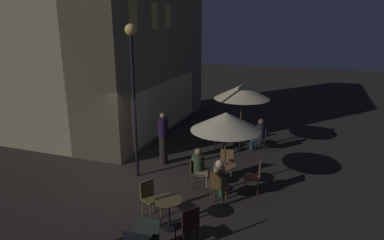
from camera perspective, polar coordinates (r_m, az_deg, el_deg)
The scene contains 21 objects.
ground_plane at distance 10.69m, azimuth -10.88°, elevation -10.49°, with size 60.00×60.00×0.00m, color #2C2722.
cafe_building at distance 14.66m, azimuth -14.04°, elevation 11.44°, with size 8.68×7.24×7.32m.
street_lamp_near_corner at distance 10.21m, azimuth -9.89°, elevation 7.78°, with size 0.34×0.34×4.69m.
cafe_table_0 at distance 10.04m, azimuth 5.46°, elevation -8.75°, with size 0.64×0.64×0.77m.
cafe_table_1 at distance 13.13m, azimuth 8.07°, elevation -2.80°, with size 0.64×0.64×0.75m.
cafe_table_2 at distance 8.28m, azimuth -3.89°, elevation -14.55°, with size 0.66×0.66×0.75m.
patio_umbrella_0 at distance 9.50m, azimuth 5.71°, elevation -0.27°, with size 1.99×1.99×2.33m.
patio_umbrella_1 at distance 12.67m, azimuth 8.38°, elevation 4.70°, with size 2.06×2.06×2.53m.
cafe_chair_0 at distance 10.76m, azimuth 5.81°, elevation -6.92°, with size 0.47×0.47×0.90m.
cafe_chair_1 at distance 10.13m, azimuth 0.54°, elevation -8.31°, with size 0.48×0.48×0.88m.
cafe_chair_2 at distance 9.30m, azimuth 4.43°, elevation -10.62°, with size 0.44×0.44×0.93m.
cafe_chair_3 at distance 9.97m, azimuth 10.64°, elevation -8.91°, with size 0.48×0.48×0.94m.
cafe_chair_4 at distance 13.08m, azimuth 11.79°, elevation -2.70°, with size 0.44×0.44×0.98m.
cafe_chair_5 at distance 13.86m, azimuth 7.87°, elevation -1.60°, with size 0.53×0.53×0.93m.
cafe_chair_6 at distance 13.14m, azimuth 4.26°, elevation -2.41°, with size 0.47×0.47×0.94m.
cafe_chair_7 at distance 8.79m, azimuth -7.18°, elevation -12.35°, with size 0.54×0.54×0.92m.
cafe_chair_8 at distance 7.61m, azimuth -0.61°, elevation -17.01°, with size 0.60×0.60×0.98m.
patron_seated_0 at distance 10.05m, azimuth 1.31°, elevation -7.59°, with size 0.43×0.55×1.21m.
patron_seated_1 at distance 9.38m, azimuth 4.65°, elevation -9.51°, with size 0.53×0.34×1.21m.
patron_seated_2 at distance 13.04m, azimuth 11.19°, elevation -2.15°, with size 0.38×0.53×1.26m.
patron_standing_3 at distance 11.65m, azimuth -4.85°, elevation -3.07°, with size 0.33×0.33×1.81m.
Camera 1 is at (-8.14, -5.05, 4.74)m, focal length 31.84 mm.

